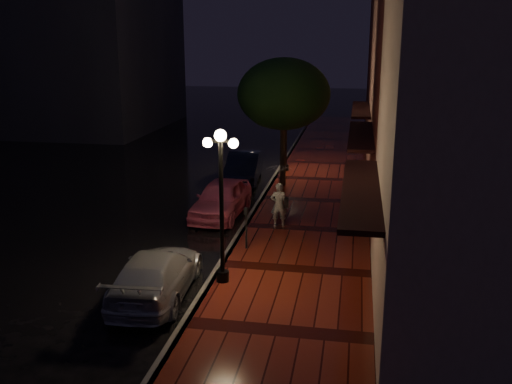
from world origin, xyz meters
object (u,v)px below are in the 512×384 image
Objects in this scene: pink_car at (221,199)px; woman_with_umbrella at (279,186)px; streetlamp_near at (221,198)px; parking_meter at (246,224)px; silver_car at (156,274)px; street_tree at (284,96)px; navy_car at (244,167)px; streetlamp_far at (286,123)px.

pink_car is 1.84× the size of woman_with_umbrella.
parking_meter is (0.16, 2.64, -1.62)m from streetlamp_near.
silver_car is at bearing 58.82° from woman_with_umbrella.
streetlamp_near reaches higher than parking_meter.
pink_car is 0.95× the size of silver_car.
streetlamp_near is 5.17m from woman_with_umbrella.
pink_car is at bearing 134.11° from parking_meter.
woman_with_umbrella is 2.56m from parking_meter.
street_tree is 1.35× the size of navy_car.
pink_car is 7.28m from silver_car.
pink_car is 0.98× the size of navy_car.
navy_car is 3.12× the size of parking_meter.
streetlamp_far is 3.31m from navy_car.
streetlamp_near is at bearing 71.45° from woman_with_umbrella.
streetlamp_near is 1.02× the size of pink_car.
streetlamp_near is 1.88× the size of woman_with_umbrella.
streetlamp_near is at bearing -74.37° from parking_meter.
parking_meter is at bearing 86.48° from streetlamp_near.
navy_car is 7.51m from woman_with_umbrella.
streetlamp_near reaches higher than pink_car.
streetlamp_far is 1.00× the size of navy_car.
streetlamp_far is 1.02× the size of pink_car.
street_tree is 1.37× the size of pink_car.
streetlamp_near is at bearing -85.93° from navy_car.
navy_car is at bearing -131.01° from streetlamp_far.
parking_meter is (1.77, 3.60, 0.34)m from silver_car.
silver_car is (-1.61, -14.96, -1.95)m from streetlamp_far.
street_tree is at bearing 88.65° from streetlamp_near.
woman_with_umbrella is (2.68, -6.95, 0.96)m from navy_car.
silver_car is 4.03m from parking_meter.
streetlamp_far is 11.47m from parking_meter.
street_tree reaches higher than woman_with_umbrella.
streetlamp_far is at bearing -92.68° from woman_with_umbrella.
navy_car is (-1.78, -2.05, -1.89)m from streetlamp_far.
parking_meter is at bearing -89.18° from streetlamp_far.
silver_car is 6.54m from woman_with_umbrella.
parking_meter is (1.71, -3.67, 0.27)m from pink_car.
streetlamp_far is 8.06m from pink_car.
woman_with_umbrella is at bearing -116.23° from silver_car.
streetlamp_far reaches higher than navy_car.
silver_car is at bearing -97.02° from parking_meter.
silver_car is (-0.06, -7.28, -0.07)m from pink_car.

